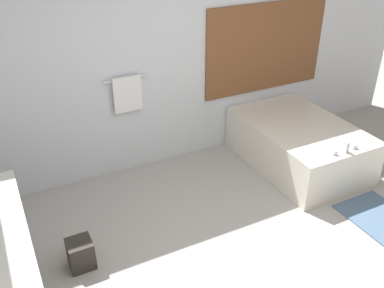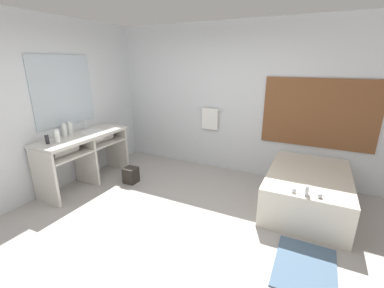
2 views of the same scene
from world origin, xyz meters
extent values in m
plane|color=#A8A39E|center=(0.00, 0.00, 0.00)|extent=(16.00, 16.00, 0.00)
cube|color=silver|center=(0.00, 2.23, 1.35)|extent=(7.40, 0.06, 2.70)
cube|color=brown|center=(1.54, 2.19, 1.23)|extent=(1.70, 0.02, 1.10)
cylinder|color=silver|center=(-0.30, 2.16, 1.15)|extent=(0.50, 0.02, 0.02)
cube|color=white|center=(-0.30, 2.15, 0.98)|extent=(0.32, 0.04, 0.40)
cube|color=silver|center=(-2.23, 0.00, 1.35)|extent=(0.06, 7.40, 2.70)
cube|color=#B2C1CC|center=(-2.19, 0.53, 1.58)|extent=(0.02, 1.10, 1.10)
cube|color=silver|center=(-1.90, 0.53, 0.85)|extent=(0.58, 1.55, 0.05)
cube|color=silver|center=(-1.90, 0.53, 0.65)|extent=(0.55, 1.47, 0.02)
cylinder|color=white|center=(-1.90, 0.76, 0.82)|extent=(0.38, 0.38, 0.12)
cube|color=silver|center=(-1.90, -0.23, 0.41)|extent=(0.53, 0.04, 0.83)
cube|color=silver|center=(-1.90, 0.53, 0.41)|extent=(0.53, 0.04, 0.83)
cube|color=silver|center=(-1.90, 1.28, 0.41)|extent=(0.53, 0.04, 0.83)
cylinder|color=white|center=(-1.86, 0.14, 0.72)|extent=(0.13, 0.43, 0.13)
cylinder|color=white|center=(-1.86, 0.92, 0.72)|extent=(0.13, 0.43, 0.13)
cylinder|color=silver|center=(-2.06, 0.76, 0.89)|extent=(0.04, 0.04, 0.02)
cylinder|color=silver|center=(-2.06, 0.76, 0.98)|extent=(0.02, 0.02, 0.16)
cube|color=silver|center=(-2.02, 0.76, 1.05)|extent=(0.07, 0.01, 0.01)
cube|color=silver|center=(1.54, 1.38, 0.27)|extent=(1.07, 1.61, 0.53)
ellipsoid|color=white|center=(1.54, 1.38, 0.38)|extent=(0.77, 1.16, 0.30)
cube|color=silver|center=(1.54, 0.68, 0.59)|extent=(0.04, 0.07, 0.12)
sphere|color=silver|center=(1.40, 0.68, 0.56)|extent=(0.06, 0.06, 0.06)
sphere|color=silver|center=(1.68, 0.68, 0.56)|extent=(0.06, 0.06, 0.06)
cylinder|color=silver|center=(-2.07, 0.34, 0.98)|extent=(0.07, 0.07, 0.21)
cylinder|color=white|center=(-2.07, 0.34, 1.09)|extent=(0.04, 0.04, 0.02)
cylinder|color=silver|center=(-2.08, 0.46, 0.98)|extent=(0.07, 0.07, 0.20)
cylinder|color=white|center=(-2.08, 0.46, 1.09)|extent=(0.04, 0.04, 0.02)
cylinder|color=silver|center=(-1.87, 0.06, 0.97)|extent=(0.07, 0.07, 0.19)
cylinder|color=white|center=(-1.87, 0.06, 1.08)|extent=(0.04, 0.04, 0.02)
cylinder|color=#28282D|center=(-1.96, -0.04, 0.94)|extent=(0.05, 0.05, 0.14)
cylinder|color=silver|center=(-1.96, -0.04, 1.03)|extent=(0.02, 0.02, 0.03)
cube|color=#2D2823|center=(-1.24, 0.88, 0.14)|extent=(0.21, 0.21, 0.27)
cube|color=slate|center=(1.63, 0.11, 0.01)|extent=(0.59, 0.81, 0.02)
camera|label=1|loc=(-1.62, -2.03, 2.83)|focal=40.00mm
camera|label=2|loc=(1.52, -2.31, 2.03)|focal=24.00mm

